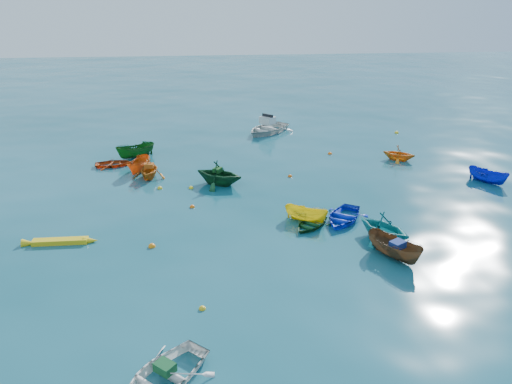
{
  "coord_description": "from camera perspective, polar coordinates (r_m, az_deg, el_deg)",
  "views": [
    {
      "loc": [
        -3.09,
        -23.29,
        11.85
      ],
      "look_at": [
        0.0,
        5.0,
        0.4
      ],
      "focal_mm": 35.0,
      "sensor_mm": 36.0,
      "label": 1
    }
  ],
  "objects": [
    {
      "name": "tarp_green_a",
      "position": [
        17.43,
        -10.37,
        -19.1
      ],
      "size": [
        0.8,
        0.79,
        0.31
      ],
      "primitive_type": "cube",
      "rotation": [
        0.0,
        0.0,
        -0.73
      ],
      "color": "#134F27",
      "rests_on": "dinghy_white_near"
    },
    {
      "name": "motorboat_white",
      "position": [
        45.5,
        1.32,
        6.81
      ],
      "size": [
        5.85,
        5.83,
        1.6
      ],
      "primitive_type": "imported",
      "rotation": [
        0.0,
        0.0,
        -0.79
      ],
      "color": "silver",
      "rests_on": "ground"
    },
    {
      "name": "sampan_orange_n",
      "position": [
        36.33,
        -13.17,
        2.29
      ],
      "size": [
        1.87,
        3.01,
        1.09
      ],
      "primitive_type": "imported",
      "rotation": [
        0.0,
        0.0,
        -0.31
      ],
      "color": "#C75312",
      "rests_on": "ground"
    },
    {
      "name": "dinghy_orange_w",
      "position": [
        35.03,
        -12.04,
        1.64
      ],
      "size": [
        2.55,
        2.87,
        1.38
      ],
      "primitive_type": "imported",
      "rotation": [
        0.0,
        0.0,
        -0.12
      ],
      "color": "#BC5E11",
      "rests_on": "ground"
    },
    {
      "name": "sampan_blue_far",
      "position": [
        36.8,
        24.86,
        1.02
      ],
      "size": [
        2.4,
        2.86,
        1.06
      ],
      "primitive_type": "imported",
      "rotation": [
        0.0,
        0.0,
        0.59
      ],
      "color": "#0D1BAB",
      "rests_on": "ground"
    },
    {
      "name": "ground",
      "position": [
        26.32,
        1.19,
        -4.85
      ],
      "size": [
        160.0,
        160.0,
        0.0
      ],
      "primitive_type": "plane",
      "color": "#0B4450",
      "rests_on": "ground"
    },
    {
      "name": "tarp_blue_a",
      "position": [
        24.58,
        15.88,
        -5.79
      ],
      "size": [
        0.86,
        0.8,
        0.33
      ],
      "primitive_type": "cube",
      "rotation": [
        0.0,
        0.0,
        0.53
      ],
      "color": "navy",
      "rests_on": "sampan_brown_mid"
    },
    {
      "name": "dinghy_blue_se",
      "position": [
        28.27,
        9.88,
        -3.22
      ],
      "size": [
        3.75,
        4.02,
        0.68
      ],
      "primitive_type": "imported",
      "rotation": [
        0.0,
        0.0,
        -0.58
      ],
      "color": "#102FCB",
      "rests_on": "ground"
    },
    {
      "name": "dinghy_green_n",
      "position": [
        33.11,
        -4.22,
        0.88
      ],
      "size": [
        4.22,
        4.06,
        1.71
      ],
      "primitive_type": "imported",
      "rotation": [
        0.0,
        0.0,
        1.03
      ],
      "color": "#0F411F",
      "rests_on": "ground"
    },
    {
      "name": "buoy_ye_c",
      "position": [
        32.62,
        -7.43,
        0.43
      ],
      "size": [
        0.3,
        0.3,
        0.3
      ],
      "primitive_type": "sphere",
      "color": "yellow",
      "rests_on": "ground"
    },
    {
      "name": "buoy_or_b",
      "position": [
        26.66,
        15.3,
        -5.32
      ],
      "size": [
        0.33,
        0.33,
        0.33
      ],
      "primitive_type": "sphere",
      "color": "#ED560C",
      "rests_on": "ground"
    },
    {
      "name": "buoy_ye_e",
      "position": [
        47.04,
        15.77,
        6.5
      ],
      "size": [
        0.37,
        0.37,
        0.37
      ],
      "primitive_type": "sphere",
      "color": "yellow",
      "rests_on": "ground"
    },
    {
      "name": "buoy_ye_d",
      "position": [
        39.96,
        -12.8,
        4.11
      ],
      "size": [
        0.38,
        0.38,
        0.38
      ],
      "primitive_type": "sphere",
      "color": "yellow",
      "rests_on": "ground"
    },
    {
      "name": "buoy_or_c",
      "position": [
        29.75,
        -7.3,
        -1.74
      ],
      "size": [
        0.3,
        0.3,
        0.3
      ],
      "primitive_type": "sphere",
      "color": "orange",
      "rests_on": "ground"
    },
    {
      "name": "buoy_ye_b",
      "position": [
        32.89,
        -10.93,
        0.38
      ],
      "size": [
        0.33,
        0.33,
        0.33
      ],
      "primitive_type": "sphere",
      "color": "yellow",
      "rests_on": "ground"
    },
    {
      "name": "dinghy_white_near",
      "position": [
        17.72,
        -10.5,
        -20.52
      ],
      "size": [
        4.16,
        4.24,
        0.72
      ],
      "primitive_type": "imported",
      "rotation": [
        0.0,
        0.0,
        -0.73
      ],
      "color": "white",
      "rests_on": "ground"
    },
    {
      "name": "dinghy_red_nw",
      "position": [
        38.02,
        -15.91,
        2.89
      ],
      "size": [
        2.85,
        2.2,
        0.55
      ],
      "primitive_type": "imported",
      "rotation": [
        0.0,
        0.0,
        1.69
      ],
      "color": "#C63D10",
      "rests_on": "ground"
    },
    {
      "name": "dinghy_orange_far",
      "position": [
        39.36,
        15.94,
        3.53
      ],
      "size": [
        3.1,
        3.0,
        1.25
      ],
      "primitive_type": "imported",
      "rotation": [
        0.0,
        0.0,
        1.0
      ],
      "color": "orange",
      "rests_on": "ground"
    },
    {
      "name": "sampan_yellow_mid",
      "position": [
        27.88,
        5.71,
        -3.35
      ],
      "size": [
        2.66,
        2.24,
        0.99
      ],
      "primitive_type": "imported",
      "rotation": [
        0.0,
        0.0,
        0.97
      ],
      "color": "yellow",
      "rests_on": "ground"
    },
    {
      "name": "dinghy_cyan_se",
      "position": [
        26.65,
        14.29,
        -5.22
      ],
      "size": [
        3.76,
        3.87,
        1.55
      ],
      "primitive_type": "imported",
      "rotation": [
        0.0,
        0.0,
        0.59
      ],
      "color": "teal",
      "rests_on": "ground"
    },
    {
      "name": "buoy_or_a",
      "position": [
        25.61,
        -11.81,
        -6.15
      ],
      "size": [
        0.37,
        0.37,
        0.37
      ],
      "primitive_type": "sphere",
      "color": "orange",
      "rests_on": "ground"
    },
    {
      "name": "buoy_ye_a",
      "position": [
        20.7,
        -6.15,
        -13.16
      ],
      "size": [
        0.29,
        0.29,
        0.29
      ],
      "primitive_type": "sphere",
      "color": "gold",
      "rests_on": "ground"
    },
    {
      "name": "sampan_brown_mid",
      "position": [
        25.01,
        15.43,
        -7.23
      ],
      "size": [
        2.58,
        3.28,
        1.2
      ],
      "primitive_type": "imported",
      "rotation": [
        0.0,
        0.0,
        0.53
      ],
      "color": "#54371E",
      "rests_on": "ground"
    },
    {
      "name": "tarp_orange_a",
      "position": [
        34.81,
        -12.13,
        2.97
      ],
      "size": [
        0.66,
        0.53,
        0.3
      ],
      "primitive_type": "cube",
      "rotation": [
        0.0,
        0.0,
        -0.12
      ],
      "color": "#BE5213",
      "rests_on": "dinghy_orange_w"
    },
    {
      "name": "dinghy_green_e",
      "position": [
        27.28,
        6.23,
        -3.98
      ],
      "size": [
        2.94,
        2.97,
        0.51
      ],
      "primitive_type": "imported",
      "rotation": [
        0.0,
        0.0,
        -0.76
      ],
      "color": "#114A1F",
      "rests_on": "ground"
    },
    {
      "name": "sampan_green_far",
      "position": [
        39.56,
        -13.52,
        3.86
      ],
      "size": [
        3.28,
        2.56,
        1.2
      ],
      "primitive_type": "imported",
      "rotation": [
        0.0,
        0.0,
        -1.05
      ],
      "color": "#114C16",
      "rests_on": "ground"
    },
    {
      "name": "buoy_or_e",
      "position": [
        39.73,
        8.45,
        4.32
      ],
      "size": [
        0.33,
        0.33,
        0.33
      ],
      "primitive_type": "sphere",
      "color": "#FF630D",
      "rests_on": "ground"
    },
    {
      "name": "buoy_or_d",
      "position": [
        34.49,
        3.91,
        1.77
      ],
      "size": [
        0.3,
        0.3,
        0.3
      ],
      "primitive_type": "sphere",
      "color": "#F15F0D",
      "rests_on": "ground"
    },
    {
      "name": "tarp_green_b",
      "position": [
        32.81,
        -4.42,
        2.53
      ],
      "size": [
        0.69,
        0.74,
        0.29
      ],
      "primitive_type": "cube",
      "rotation": [
        0.0,
        0.0,
        1.03
      ],
      "color": "#114617",
      "rests_on": "dinghy_green_n"
    },
    {
      "name": "kayak_yellow",
      "position": [
        27.26,
        -21.43,
        -5.5
      ],
      "size": [
        3.44,
        0.54,
        0.33
      ],
      "primitive_type": null,
      "rotation": [
        0.0,
        0.0,
        1.56
      ],
      "color": "yellow",
      "rests_on": "ground"
    }
  ]
}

